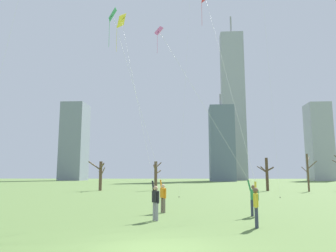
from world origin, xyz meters
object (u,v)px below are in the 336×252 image
kite_flyer_far_back_red (234,117)px  bare_tree_center (267,174)px  distant_kite_low_near_trees_teal (14,19)px  kite_flyer_midfield_right_pink (241,175)px  bare_tree_left_of_center (308,171)px  kite_flyer_foreground_left_yellow (146,148)px  kite_flyer_midfield_left_green (149,145)px  bare_tree_right_of_center (156,175)px  bare_tree_leftmost (100,174)px

kite_flyer_far_back_red → bare_tree_center: 30.70m
kite_flyer_far_back_red → distant_kite_low_near_trees_teal: 16.15m
kite_flyer_midfield_right_pink → bare_tree_left_of_center: size_ratio=2.34×
kite_flyer_foreground_left_yellow → distant_kite_low_near_trees_teal: 13.28m
kite_flyer_midfield_left_green → kite_flyer_far_back_red: size_ratio=0.80×
kite_flyer_foreground_left_yellow → distant_kite_low_near_trees_teal: distant_kite_low_near_trees_teal is taller
kite_flyer_foreground_left_yellow → bare_tree_center: 32.13m
distant_kite_low_near_trees_teal → bare_tree_center: 36.24m
kite_flyer_far_back_red → bare_tree_right_of_center: (-7.21, 29.41, -3.01)m
kite_flyer_foreground_left_yellow → bare_tree_center: size_ratio=3.01×
bare_tree_left_of_center → bare_tree_right_of_center: 20.62m
kite_flyer_foreground_left_yellow → kite_flyer_midfield_left_green: kite_flyer_midfield_left_green is taller
kite_flyer_midfield_right_pink → bare_tree_left_of_center: kite_flyer_midfield_right_pink is taller
bare_tree_leftmost → bare_tree_left_of_center: (28.34, -0.69, 0.35)m
bare_tree_center → kite_flyer_foreground_left_yellow: bearing=-113.9°
kite_flyer_midfield_left_green → kite_flyer_far_back_red: (4.85, -2.69, 1.25)m
kite_flyer_far_back_red → distant_kite_low_near_trees_teal: size_ratio=1.19×
bare_tree_leftmost → bare_tree_center: 23.30m
bare_tree_left_of_center → bare_tree_center: size_ratio=1.09×
bare_tree_left_of_center → kite_flyer_midfield_right_pink: bearing=-115.8°
bare_tree_right_of_center → kite_flyer_foreground_left_yellow: bearing=-85.1°
kite_flyer_midfield_right_pink → kite_flyer_midfield_left_green: size_ratio=0.82×
bare_tree_left_of_center → bare_tree_right_of_center: (-20.55, 1.56, -0.48)m
kite_flyer_midfield_left_green → bare_tree_right_of_center: kite_flyer_midfield_left_green is taller
kite_flyer_midfield_right_pink → kite_flyer_far_back_red: 3.23m
bare_tree_leftmost → bare_tree_left_of_center: bearing=-1.4°
bare_tree_right_of_center → kite_flyer_midfield_left_green: bearing=-84.9°
kite_flyer_midfield_right_pink → kite_flyer_foreground_left_yellow: bearing=-169.2°
distant_kite_low_near_trees_teal → bare_tree_left_of_center: size_ratio=3.01×
kite_flyer_midfield_right_pink → distant_kite_low_near_trees_teal: size_ratio=0.78×
bare_tree_leftmost → kite_flyer_far_back_red: bearing=-62.3°
kite_flyer_foreground_left_yellow → bare_tree_left_of_center: size_ratio=2.74×
kite_flyer_midfield_right_pink → bare_tree_right_of_center: bearing=105.0°
kite_flyer_midfield_left_green → bare_tree_left_of_center: 31.07m
kite_flyer_midfield_left_green → distant_kite_low_near_trees_teal: size_ratio=0.95×
kite_flyer_midfield_right_pink → bare_tree_left_of_center: bearing=64.2°
distant_kite_low_near_trees_teal → bare_tree_center: (22.39, 26.62, -10.17)m
distant_kite_low_near_trees_teal → kite_flyer_midfield_left_green: bearing=-0.7°
kite_flyer_midfield_left_green → bare_tree_right_of_center: 26.88m
kite_flyer_midfield_left_green → distant_kite_low_near_trees_teal: (-9.26, 0.11, 8.60)m
distant_kite_low_near_trees_teal → bare_tree_left_of_center: 38.45m
bare_tree_center → kite_flyer_midfield_left_green: bearing=-116.2°
bare_tree_leftmost → bare_tree_right_of_center: bare_tree_leftmost is taller
bare_tree_left_of_center → bare_tree_center: 5.30m
kite_flyer_far_back_red → distant_kite_low_near_trees_teal: (-14.11, 2.81, 7.35)m
distant_kite_low_near_trees_teal → bare_tree_center: size_ratio=3.30×
kite_flyer_far_back_red → bare_tree_leftmost: size_ratio=4.35×
kite_flyer_foreground_left_yellow → kite_flyer_far_back_red: bearing=-0.7°
kite_flyer_midfield_left_green → bare_tree_left_of_center: bearing=54.1°
kite_flyer_midfield_left_green → distant_kite_low_near_trees_teal: distant_kite_low_near_trees_teal is taller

